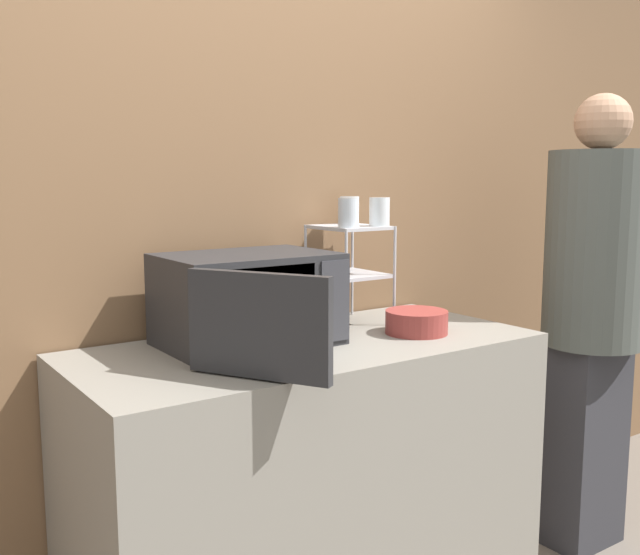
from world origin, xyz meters
name	(u,v)px	position (x,y,z in m)	size (l,w,h in m)	color
wall_back	(248,222)	(0.00, 0.72, 1.30)	(8.00, 0.06, 2.60)	brown
counter	(309,484)	(0.00, 0.34, 0.47)	(1.48, 0.68, 0.94)	gray
microwave	(248,300)	(-0.17, 0.42, 1.08)	(0.55, 0.73, 0.29)	#262628
dish_rack	(349,253)	(0.30, 0.52, 1.19)	(0.22, 0.25, 0.35)	#B2B2B7
glass_front_left	(348,213)	(0.23, 0.45, 1.34)	(0.07, 0.07, 0.10)	silver
glass_back_right	(349,210)	(0.36, 0.60, 1.34)	(0.07, 0.07, 0.10)	silver
glass_front_right	(380,212)	(0.36, 0.44, 1.34)	(0.07, 0.07, 0.10)	silver
bowl	(416,322)	(0.38, 0.25, 0.98)	(0.21, 0.21, 0.08)	maroon
person	(593,300)	(1.18, 0.13, 0.99)	(0.38, 0.38, 1.77)	#2D2D33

